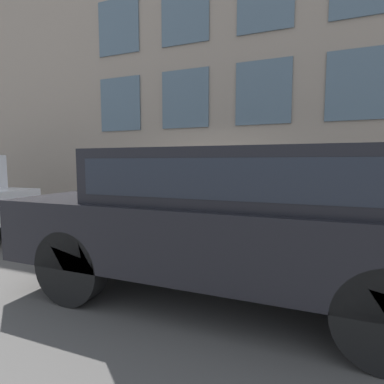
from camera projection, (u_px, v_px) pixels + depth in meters
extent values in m
plane|color=#514F4C|center=(184.00, 250.00, 5.20)|extent=(80.00, 80.00, 0.00)
cube|color=gray|center=(206.00, 232.00, 6.30)|extent=(2.37, 60.00, 0.13)
cube|color=gray|center=(224.00, 56.00, 7.14)|extent=(0.30, 40.00, 8.12)
cube|color=#4C6070|center=(359.00, 84.00, 6.04)|extent=(0.03, 1.24, 1.42)
cube|color=#4C6070|center=(263.00, 92.00, 6.73)|extent=(0.03, 1.24, 1.42)
cube|color=#4C6070|center=(185.00, 99.00, 7.43)|extent=(0.03, 1.24, 1.42)
cube|color=#4C6070|center=(120.00, 104.00, 8.12)|extent=(0.03, 1.24, 1.42)
cube|color=#4C6070|center=(185.00, 14.00, 7.23)|extent=(0.03, 1.24, 1.42)
cube|color=#4C6070|center=(118.00, 27.00, 7.92)|extent=(0.03, 1.24, 1.42)
cylinder|color=#2D7260|center=(211.00, 239.00, 5.41)|extent=(0.29, 0.29, 0.04)
cylinder|color=#2D7260|center=(212.00, 224.00, 5.38)|extent=(0.22, 0.22, 0.58)
sphere|color=#2C5D50|center=(212.00, 208.00, 5.35)|extent=(0.23, 0.23, 0.23)
cylinder|color=black|center=(212.00, 204.00, 5.35)|extent=(0.08, 0.08, 0.09)
cylinder|color=#2D7260|center=(220.00, 221.00, 5.32)|extent=(0.09, 0.10, 0.09)
cylinder|color=#2D7260|center=(203.00, 220.00, 5.43)|extent=(0.09, 0.10, 0.09)
cylinder|color=#726651|center=(173.00, 221.00, 5.80)|extent=(0.07, 0.07, 0.51)
cylinder|color=#726651|center=(175.00, 220.00, 5.90)|extent=(0.07, 0.07, 0.51)
cube|color=#268C4C|center=(174.00, 198.00, 5.81)|extent=(0.14, 0.10, 0.38)
cylinder|color=#268C4C|center=(172.00, 198.00, 5.72)|extent=(0.06, 0.06, 0.36)
cylinder|color=#268C4C|center=(176.00, 197.00, 5.90)|extent=(0.06, 0.06, 0.36)
sphere|color=tan|center=(174.00, 184.00, 5.78)|extent=(0.17, 0.17, 0.17)
cylinder|color=black|center=(72.00, 267.00, 3.21)|extent=(0.24, 0.81, 0.81)
cylinder|color=black|center=(150.00, 232.00, 4.79)|extent=(0.24, 0.81, 0.81)
cylinder|color=black|center=(355.00, 252.00, 3.73)|extent=(0.24, 0.81, 0.81)
cube|color=black|center=(224.00, 230.00, 3.44)|extent=(1.94, 4.70, 0.69)
cube|color=black|center=(235.00, 175.00, 3.33)|extent=(1.70, 2.91, 0.56)
cube|color=#1E232D|center=(235.00, 175.00, 3.33)|extent=(1.71, 2.68, 0.36)
cylinder|color=black|center=(6.00, 217.00, 6.20)|extent=(0.24, 0.79, 0.79)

